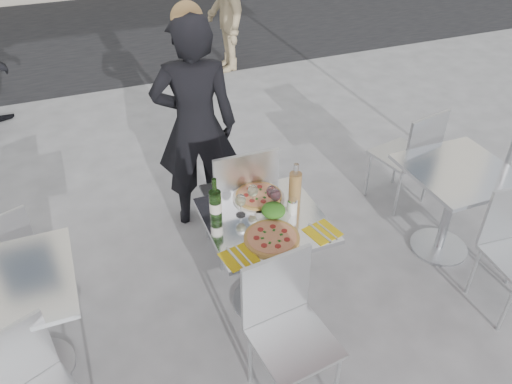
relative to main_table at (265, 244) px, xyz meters
name	(u,v)px	position (x,y,z in m)	size (l,w,h in m)	color
ground	(264,301)	(0.00, 0.00, -0.54)	(80.00, 80.00, 0.00)	slate
street_asphalt	(118,27)	(0.00, 6.50, -0.54)	(24.00, 5.00, 0.00)	black
main_table	(265,244)	(0.00, 0.00, 0.00)	(0.72, 0.72, 0.75)	#B7BABF
side_table_left	(14,311)	(-1.50, 0.00, 0.00)	(0.72, 0.72, 0.75)	#B7BABF
side_table_right	(454,193)	(1.50, 0.00, 0.00)	(0.72, 0.72, 0.75)	#B7BABF
chair_far	(241,195)	(0.02, 0.49, 0.05)	(0.47, 0.48, 1.00)	silver
chair_near	(286,320)	(-0.13, -0.61, 0.00)	(0.46, 0.47, 0.92)	silver
side_chair_lfar	(3,252)	(-1.58, 0.60, -0.05)	(0.49, 0.50, 0.83)	silver
side_chair_rfar	(412,151)	(1.57, 0.60, 0.00)	(0.49, 0.50, 0.92)	silver
woman_diner	(196,127)	(-0.13, 1.07, 0.34)	(0.64, 0.42, 1.75)	black
pedestrian_b	(223,10)	(1.11, 4.12, 0.26)	(1.04, 0.60, 1.61)	#9C8864
pizza_near	(272,238)	(-0.04, -0.19, 0.22)	(0.33, 0.33, 0.02)	tan
pizza_far	(259,196)	(0.04, 0.21, 0.23)	(0.34, 0.34, 0.03)	white
salad_plate	(274,211)	(0.06, 0.00, 0.25)	(0.22, 0.22, 0.09)	white
wine_bottle	(215,204)	(-0.28, 0.11, 0.32)	(0.07, 0.07, 0.29)	#2C5720
carafe	(295,187)	(0.24, 0.09, 0.33)	(0.08, 0.08, 0.29)	tan
sugar_shaker	(292,206)	(0.18, -0.01, 0.26)	(0.06, 0.06, 0.11)	white
wineglass_white_a	(240,201)	(-0.13, 0.09, 0.32)	(0.07, 0.07, 0.16)	white
wineglass_white_b	(253,192)	(-0.02, 0.15, 0.32)	(0.07, 0.07, 0.16)	white
wineglass_red_a	(276,196)	(0.09, 0.06, 0.32)	(0.07, 0.07, 0.16)	white
wineglass_red_b	(272,192)	(0.08, 0.10, 0.32)	(0.07, 0.07, 0.16)	white
napkin_left	(239,257)	(-0.27, -0.27, 0.21)	(0.21, 0.21, 0.01)	gold
napkin_right	(322,232)	(0.27, -0.25, 0.21)	(0.22, 0.22, 0.01)	gold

